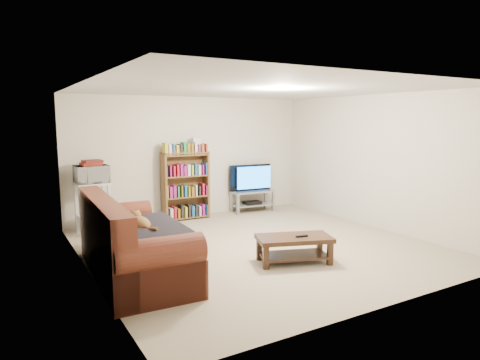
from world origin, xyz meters
TOP-DOWN VIEW (x-y plane):
  - floor at (0.00, 0.00)m, footprint 5.00×5.00m
  - ceiling at (0.00, 0.00)m, footprint 5.00×5.00m
  - wall_back at (0.00, 2.50)m, footprint 5.00×0.00m
  - wall_front at (0.00, -2.50)m, footprint 5.00×0.00m
  - wall_left at (-2.50, 0.00)m, footprint 0.00×5.00m
  - wall_right at (2.50, 0.00)m, footprint 0.00×5.00m
  - sofa at (-2.09, -0.21)m, footprint 1.12×2.38m
  - blanket at (-1.90, -0.38)m, footprint 0.95×1.20m
  - cat at (-1.89, -0.16)m, footprint 0.28×0.65m
  - coffee_table at (0.02, -0.88)m, footprint 1.12×0.82m
  - remote at (0.09, -0.95)m, footprint 0.17×0.08m
  - tv_stand at (1.27, 2.23)m, footprint 0.93×0.47m
  - television at (1.27, 2.23)m, footprint 0.97×0.21m
  - dvd_player at (1.27, 2.23)m, footprint 0.38×0.28m
  - bookshelf at (-0.24, 2.29)m, footprint 0.93×0.30m
  - shelf_clutter at (-0.14, 2.30)m, footprint 0.68×0.21m
  - microwave_stand at (-2.03, 2.14)m, footprint 0.58×0.45m
  - microwave at (-2.03, 2.14)m, footprint 0.57×0.42m
  - game_boxes at (-2.03, 2.14)m, footprint 0.34×0.31m

SIDE VIEW (x-z plane):
  - floor at x=0.00m, z-range 0.00..0.00m
  - dvd_player at x=1.27m, z-range 0.16..0.22m
  - coffee_table at x=0.02m, z-range 0.07..0.44m
  - tv_stand at x=1.27m, z-range 0.08..0.53m
  - sofa at x=-2.09m, z-range -0.15..0.84m
  - remote at x=0.09m, z-range 0.37..0.39m
  - microwave_stand at x=-2.03m, z-range 0.12..1.00m
  - blanket at x=-1.90m, z-range 0.48..0.67m
  - cat at x=-1.89m, z-range 0.54..0.73m
  - bookshelf at x=-0.24m, z-range 0.02..1.35m
  - television at x=1.27m, z-range 0.45..1.00m
  - microwave at x=-2.03m, z-range 0.88..1.18m
  - wall_back at x=0.00m, z-range -1.30..3.70m
  - wall_front at x=0.00m, z-range -1.30..3.70m
  - wall_left at x=-2.50m, z-range -1.30..3.70m
  - wall_right at x=2.50m, z-range -1.30..3.70m
  - game_boxes at x=-2.03m, z-range 1.18..1.23m
  - shelf_clutter at x=-0.14m, z-range 1.29..1.57m
  - ceiling at x=0.00m, z-range 2.40..2.40m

